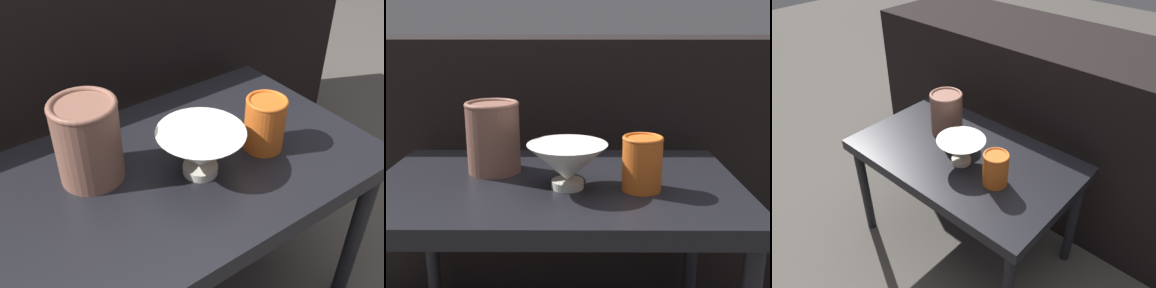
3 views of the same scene
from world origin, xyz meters
TOP-DOWN VIEW (x-y plane):
  - table at (0.00, 0.00)m, footprint 0.79×0.48m
  - couch_backdrop at (0.00, 0.55)m, footprint 1.59×0.50m
  - bowl at (0.03, -0.04)m, footprint 0.17×0.17m
  - vase_textured_left at (-0.14, 0.06)m, footprint 0.12×0.12m
  - vase_colorful_right at (0.18, -0.05)m, footprint 0.08×0.08m

SIDE VIEW (x-z plane):
  - couch_backdrop at x=0.00m, z-range 0.00..0.75m
  - table at x=0.00m, z-range 0.18..0.64m
  - bowl at x=0.03m, z-range 0.47..0.56m
  - vase_colorful_right at x=0.18m, z-range 0.46..0.57m
  - vase_textured_left at x=-0.14m, z-range 0.46..0.62m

